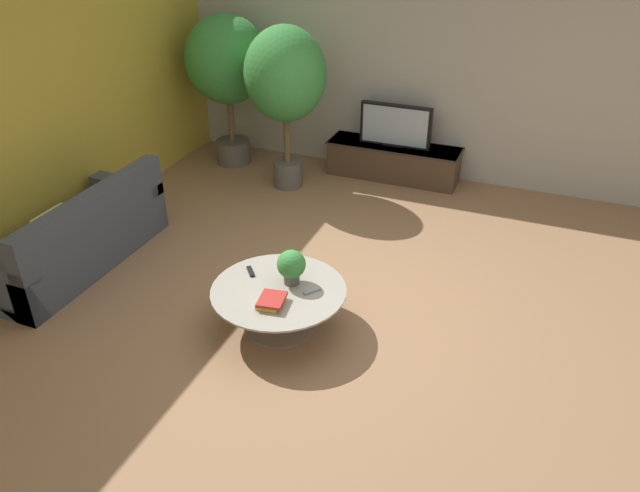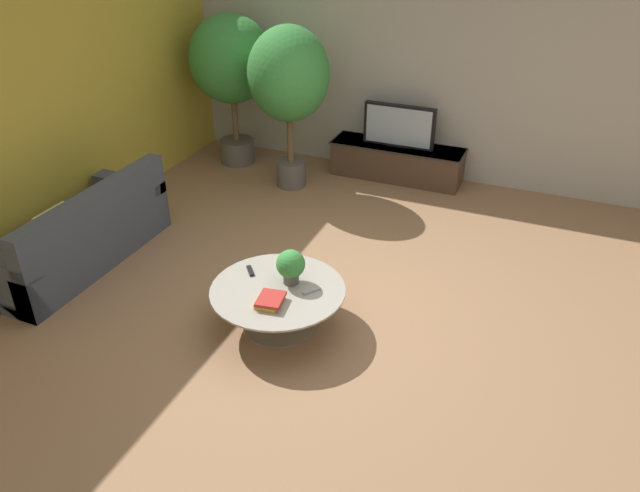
# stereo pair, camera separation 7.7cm
# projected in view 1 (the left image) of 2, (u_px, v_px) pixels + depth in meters

# --- Properties ---
(ground_plane) EXTENTS (24.00, 24.00, 0.00)m
(ground_plane) POSITION_uv_depth(u_px,v_px,m) (334.00, 303.00, 5.74)
(ground_plane) COLOR #8C6647
(back_wall_stone) EXTENTS (7.40, 0.12, 3.00)m
(back_wall_stone) POSITION_uv_depth(u_px,v_px,m) (430.00, 58.00, 7.59)
(back_wall_stone) COLOR #A39E93
(back_wall_stone) RESTS_ON ground
(side_wall_left) EXTENTS (0.12, 7.40, 3.00)m
(side_wall_left) POSITION_uv_depth(u_px,v_px,m) (36.00, 98.00, 6.19)
(side_wall_left) COLOR gold
(side_wall_left) RESTS_ON ground
(media_console) EXTENTS (1.71, 0.50, 0.45)m
(media_console) POSITION_uv_depth(u_px,v_px,m) (393.00, 161.00, 8.07)
(media_console) COLOR #473323
(media_console) RESTS_ON ground
(television) EXTENTS (0.91, 0.13, 0.53)m
(television) POSITION_uv_depth(u_px,v_px,m) (396.00, 126.00, 7.83)
(television) COLOR black
(television) RESTS_ON media_console
(coffee_table) EXTENTS (1.15, 1.15, 0.39)m
(coffee_table) POSITION_uv_depth(u_px,v_px,m) (279.00, 300.00, 5.31)
(coffee_table) COLOR #756656
(coffee_table) RESTS_ON ground
(couch_by_wall) EXTENTS (0.84, 2.03, 0.84)m
(couch_by_wall) POSITION_uv_depth(u_px,v_px,m) (76.00, 239.00, 6.20)
(couch_by_wall) COLOR #3D424C
(couch_by_wall) RESTS_ON ground
(potted_palm_tall) EXTENTS (1.06, 1.06, 1.96)m
(potted_palm_tall) POSITION_uv_depth(u_px,v_px,m) (227.00, 64.00, 7.95)
(potted_palm_tall) COLOR #514C47
(potted_palm_tall) RESTS_ON ground
(potted_palm_corner) EXTENTS (0.97, 0.97, 1.98)m
(potted_palm_corner) POSITION_uv_depth(u_px,v_px,m) (285.00, 79.00, 7.28)
(potted_palm_corner) COLOR #514C47
(potted_palm_corner) RESTS_ON ground
(potted_plant_tabletop) EXTENTS (0.25, 0.25, 0.31)m
(potted_plant_tabletop) POSITION_uv_depth(u_px,v_px,m) (291.00, 266.00, 5.25)
(potted_plant_tabletop) COLOR #514C47
(potted_plant_tabletop) RESTS_ON coffee_table
(book_stack) EXTENTS (0.24, 0.27, 0.07)m
(book_stack) POSITION_uv_depth(u_px,v_px,m) (271.00, 301.00, 5.05)
(book_stack) COLOR gold
(book_stack) RESTS_ON coffee_table
(remote_black) EXTENTS (0.13, 0.15, 0.02)m
(remote_black) POSITION_uv_depth(u_px,v_px,m) (251.00, 271.00, 5.47)
(remote_black) COLOR black
(remote_black) RESTS_ON coffee_table
(remote_silver) EXTENTS (0.13, 0.15, 0.02)m
(remote_silver) POSITION_uv_depth(u_px,v_px,m) (312.00, 291.00, 5.21)
(remote_silver) COLOR gray
(remote_silver) RESTS_ON coffee_table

